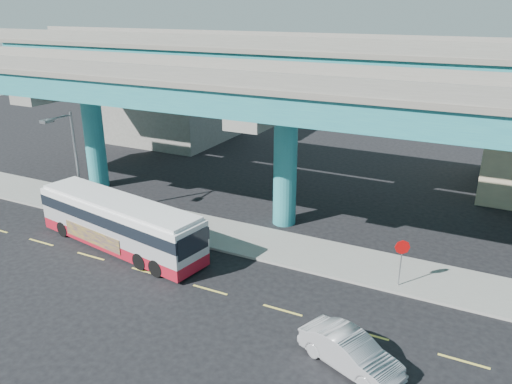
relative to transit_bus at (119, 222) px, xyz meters
The scene contains 10 objects.
ground 7.49m from the transit_bus, 11.07° to the right, with size 120.00×120.00×0.00m, color black.
sidewalk 8.40m from the transit_bus, 29.77° to the left, with size 70.00×4.00×0.15m, color gray.
lane_markings 7.55m from the transit_bus, 13.36° to the right, with size 58.00×0.12×0.01m.
viaduct 12.91m from the transit_bus, 47.08° to the left, with size 52.00×12.40×11.70m.
building_concrete 26.14m from the transit_bus, 119.60° to the left, with size 12.00×10.00×9.00m, color gray.
transit_bus is the anchor object (origin of this frame).
sedan 15.68m from the transit_bus, 15.08° to the right, with size 4.60×3.02×1.43m, color #A3A3A8.
parked_car 7.47m from the transit_bus, 146.27° to the left, with size 4.03×2.49×1.28m, color #303035.
street_lamp 6.74m from the transit_bus, 159.89° to the left, with size 0.50×2.32×6.98m.
stop_sign 15.85m from the transit_bus, 10.09° to the left, with size 0.70×0.35×2.53m.
Camera 1 is at (11.88, -18.75, 13.50)m, focal length 35.00 mm.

